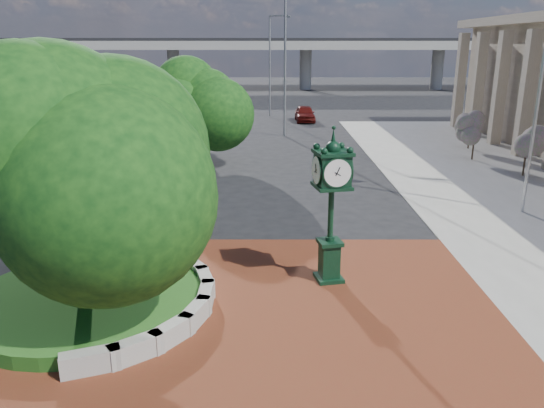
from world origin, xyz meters
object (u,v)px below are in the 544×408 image
at_px(parked_car, 305,114).
at_px(street_lamp_near, 288,56).
at_px(flagpole_a, 542,73).
at_px(post_clock, 331,200).
at_px(street_lamp_far, 272,58).

bearing_deg(parked_car, street_lamp_near, -104.19).
bearing_deg(parked_car, flagpole_a, -75.92).
distance_m(post_clock, street_lamp_far, 37.27).
height_order(post_clock, parked_car, post_clock).
height_order(street_lamp_near, street_lamp_far, street_lamp_near).
distance_m(parked_car, flagpole_a, 28.46).
xyz_separation_m(flagpole_a, street_lamp_near, (-9.30, 19.14, 0.21)).
bearing_deg(post_clock, street_lamp_far, 92.65).
xyz_separation_m(parked_car, flagpole_a, (7.54, -26.98, 4.99)).
bearing_deg(street_lamp_far, street_lamp_near, -83.90).
xyz_separation_m(parked_car, street_lamp_far, (-2.97, 3.47, 4.73)).
bearing_deg(street_lamp_far, parked_car, -49.51).
height_order(parked_car, flagpole_a, flagpole_a).
xyz_separation_m(post_clock, street_lamp_near, (-0.51, 25.81, 3.40)).
relative_size(street_lamp_near, street_lamp_far, 1.09).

